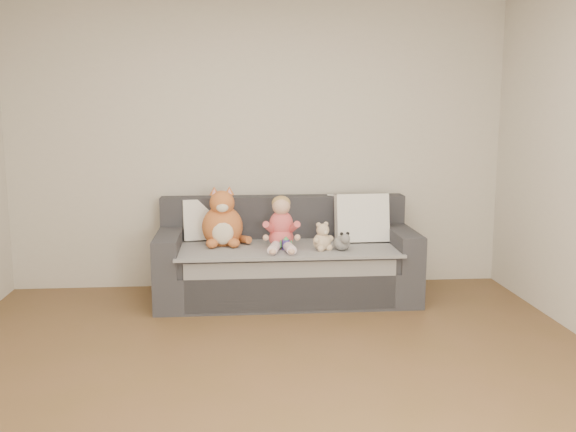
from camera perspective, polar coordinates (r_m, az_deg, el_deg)
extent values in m
plane|color=brown|center=(3.74, -0.84, -16.32)|extent=(5.00, 5.00, 0.00)
plane|color=beige|center=(5.87, -2.59, 6.29)|extent=(4.50, 0.00, 4.50)
cube|color=#2B2B31|center=(5.60, -0.13, -5.81)|extent=(2.20, 0.90, 0.30)
cube|color=#2B2B31|center=(5.51, -0.11, -3.64)|extent=(1.90, 0.80, 0.15)
cube|color=#2B2B31|center=(5.83, -0.42, -0.16)|extent=(2.20, 0.20, 0.40)
cube|color=#2B2B31|center=(5.54, -10.52, -2.95)|extent=(0.20, 0.90, 0.30)
cube|color=#2B2B31|center=(5.69, 9.96, -2.59)|extent=(0.20, 0.90, 0.30)
cube|color=gray|center=(5.47, -0.09, -2.80)|extent=(1.85, 0.88, 0.02)
cube|color=gray|center=(5.16, 0.27, -6.30)|extent=(1.70, 0.02, 0.41)
cube|color=white|center=(5.76, -7.36, -0.32)|extent=(0.42, 0.24, 0.37)
cube|color=white|center=(5.85, 5.52, -0.03)|extent=(0.46, 0.35, 0.39)
cube|color=white|center=(5.66, 6.57, -0.18)|extent=(0.47, 0.22, 0.44)
ellipsoid|color=#D14953|center=(5.41, -0.60, -1.95)|extent=(0.21, 0.17, 0.17)
ellipsoid|color=#D14953|center=(5.40, -0.61, -0.68)|extent=(0.20, 0.17, 0.22)
ellipsoid|color=#DBAA8C|center=(5.36, -0.61, 0.88)|extent=(0.15, 0.15, 0.15)
ellipsoid|color=tan|center=(5.38, -0.61, 1.17)|extent=(0.16, 0.16, 0.12)
cylinder|color=#D14953|center=(5.33, -1.67, -1.03)|extent=(0.13, 0.21, 0.14)
cylinder|color=#D14953|center=(5.34, 0.48, -1.02)|extent=(0.11, 0.21, 0.14)
ellipsoid|color=#DBAA8C|center=(5.27, -1.99, -1.94)|extent=(0.05, 0.05, 0.05)
ellipsoid|color=#DBAA8C|center=(5.27, 0.84, -1.92)|extent=(0.05, 0.05, 0.05)
cylinder|color=#E5B2C6|center=(5.24, -1.22, -2.83)|extent=(0.13, 0.27, 0.09)
cylinder|color=#E5B2C6|center=(5.25, 0.09, -2.82)|extent=(0.10, 0.27, 0.09)
ellipsoid|color=#DBAA8C|center=(5.12, -1.38, -3.19)|extent=(0.06, 0.08, 0.04)
ellipsoid|color=#DBAA8C|center=(5.12, 0.30, -3.18)|extent=(0.06, 0.08, 0.04)
ellipsoid|color=#B36527|center=(5.52, -5.85, -0.97)|extent=(0.35, 0.30, 0.37)
ellipsoid|color=beige|center=(5.41, -5.82, -1.48)|extent=(0.18, 0.08, 0.20)
ellipsoid|color=#B36527|center=(5.46, -5.88, 1.16)|extent=(0.21, 0.21, 0.21)
ellipsoid|color=beige|center=(5.37, -5.86, 0.73)|extent=(0.10, 0.06, 0.07)
cone|color=#B36527|center=(5.48, -6.58, 2.24)|extent=(0.09, 0.09, 0.07)
cone|color=pink|center=(5.47, -6.58, 2.18)|extent=(0.05, 0.05, 0.05)
cone|color=#B36527|center=(5.48, -5.24, 2.27)|extent=(0.09, 0.09, 0.07)
cone|color=pink|center=(5.47, -5.23, 2.21)|extent=(0.05, 0.05, 0.05)
ellipsoid|color=#B36527|center=(5.41, -6.77, -2.44)|extent=(0.10, 0.12, 0.08)
ellipsoid|color=#B36527|center=(5.41, -4.83, -2.40)|extent=(0.10, 0.12, 0.08)
cylinder|color=#B36527|center=(5.59, -4.15, -2.05)|extent=(0.18, 0.23, 0.08)
ellipsoid|color=beige|center=(5.32, 3.05, -2.30)|extent=(0.15, 0.13, 0.15)
ellipsoid|color=beige|center=(5.29, 3.11, -1.26)|extent=(0.11, 0.11, 0.11)
ellipsoid|color=beige|center=(5.27, 2.73, -0.79)|extent=(0.04, 0.04, 0.04)
ellipsoid|color=beige|center=(5.31, 3.39, -0.72)|extent=(0.04, 0.04, 0.04)
ellipsoid|color=beige|center=(5.26, 3.35, -1.46)|extent=(0.04, 0.04, 0.04)
ellipsoid|color=beige|center=(5.26, 2.53, -2.17)|extent=(0.05, 0.05, 0.05)
ellipsoid|color=beige|center=(5.33, 3.77, -2.02)|extent=(0.05, 0.05, 0.05)
ellipsoid|color=beige|center=(5.27, 2.94, -2.92)|extent=(0.06, 0.06, 0.06)
ellipsoid|color=beige|center=(5.31, 3.68, -2.82)|extent=(0.06, 0.06, 0.06)
ellipsoid|color=white|center=(5.33, 4.78, -2.41)|extent=(0.13, 0.17, 0.12)
ellipsoid|color=white|center=(5.24, 5.11, -2.03)|extent=(0.08, 0.08, 0.08)
ellipsoid|color=black|center=(5.24, 4.79, -1.60)|extent=(0.03, 0.03, 0.03)
ellipsoid|color=black|center=(5.26, 5.33, -1.57)|extent=(0.03, 0.03, 0.03)
cylinder|color=#3F338C|center=(5.31, -0.18, -2.56)|extent=(0.07, 0.07, 0.08)
cone|color=#3D9F57|center=(5.30, -0.18, -1.99)|extent=(0.07, 0.07, 0.03)
cylinder|color=#3D9F57|center=(5.32, -0.66, -2.50)|extent=(0.02, 0.02, 0.06)
cylinder|color=#3D9F57|center=(5.31, 0.29, -2.51)|extent=(0.02, 0.02, 0.06)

